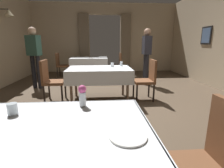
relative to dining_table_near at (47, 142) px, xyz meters
The scene contains 19 objects.
ground 2.83m from the dining_table_near, 76.90° to the left, with size 10.08×10.08×0.00m, color #4C3D2D.
wall_back 6.94m from the dining_table_near, 84.81° to the left, with size 6.40×0.27×3.00m.
dining_table_near is the anchor object (origin of this frame).
dining_table_mid 2.74m from the dining_table_near, 82.63° to the left, with size 1.41×0.93×0.75m.
dining_table_far 5.55m from the dining_table_near, 90.40° to the left, with size 1.39×0.98×0.75m.
chair_near_right 1.10m from the dining_table_near, ahead, with size 0.44×0.44×0.93m.
chair_mid_left 2.84m from the dining_table_near, 105.12° to the left, with size 0.44×0.44×0.93m.
chair_mid_right 3.04m from the dining_table_near, 61.68° to the left, with size 0.44×0.44×0.93m.
chair_far_left 5.67m from the dining_table_near, 101.38° to the left, with size 0.44×0.44×0.93m.
chair_far_right 5.56m from the dining_table_near, 79.21° to the left, with size 0.45×0.44×0.93m.
flower_vase_near 0.48m from the dining_table_near, 61.72° to the left, with size 0.07×0.07×0.19m.
plate_near_b 0.55m from the dining_table_near, 15.44° to the right, with size 0.23×0.23×0.01m, color white.
glass_near_c 0.43m from the dining_table_near, 142.56° to the left, with size 0.07×0.07×0.09m, color silver.
glass_mid_a 2.94m from the dining_table_near, 77.14° to the left, with size 0.07×0.07×0.10m, color silver.
glass_mid_b 3.12m from the dining_table_near, 73.56° to the left, with size 0.06×0.06×0.11m, color silver.
plate_far_a 5.24m from the dining_table_near, 89.67° to the left, with size 0.19×0.19×0.01m, color white.
plate_far_b 5.88m from the dining_table_near, 91.69° to the left, with size 0.22×0.22×0.01m, color white.
person_waiter_by_doorway 4.21m from the dining_table_near, 110.47° to the left, with size 0.41×0.33×1.72m.
person_diner_standing_aside 4.55m from the dining_table_near, 66.47° to the left, with size 0.22×0.36×1.72m.
Camera 1 is at (-0.27, -3.71, 1.29)m, focal length 27.02 mm.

